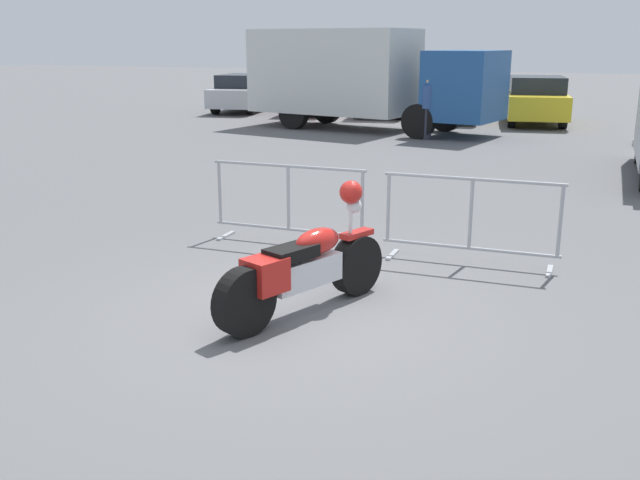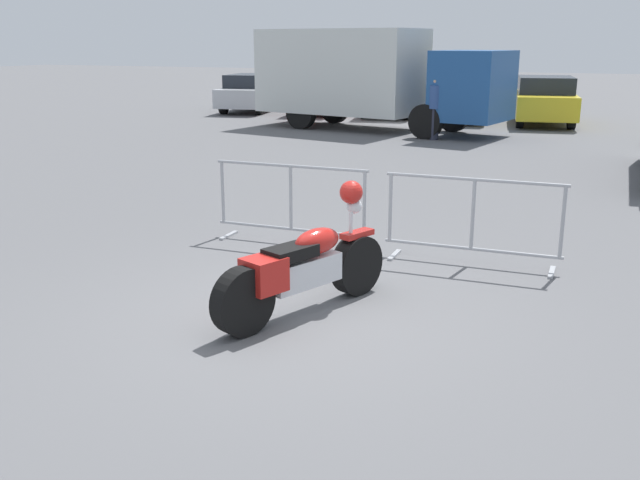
{
  "view_description": "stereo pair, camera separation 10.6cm",
  "coord_description": "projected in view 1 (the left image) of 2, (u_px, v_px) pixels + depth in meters",
  "views": [
    {
      "loc": [
        2.69,
        -6.0,
        2.62
      ],
      "look_at": [
        0.02,
        0.53,
        0.65
      ],
      "focal_mm": 40.0,
      "sensor_mm": 36.0,
      "label": 1
    },
    {
      "loc": [
        2.79,
        -5.96,
        2.62
      ],
      "look_at": [
        0.02,
        0.53,
        0.65
      ],
      "focal_mm": 40.0,
      "sensor_mm": 36.0,
      "label": 2
    }
  ],
  "objects": [
    {
      "name": "parked_car_silver",
      "position": [
        244.0,
        93.0,
        27.43
      ],
      "size": [
        2.36,
        4.37,
        1.41
      ],
      "rotation": [
        0.0,
        0.0,
        1.74
      ],
      "color": "#B7BABF",
      "rests_on": "ground"
    },
    {
      "name": "crowd_barrier_far",
      "position": [
        471.0,
        220.0,
        8.55
      ],
      "size": [
        2.15,
        0.49,
        1.07
      ],
      "rotation": [
        0.0,
        0.0,
        0.03
      ],
      "color": "#9EA0A5",
      "rests_on": "ground"
    },
    {
      "name": "parked_car_tan",
      "position": [
        454.0,
        98.0,
        24.41
      ],
      "size": [
        2.42,
        4.49,
        1.44
      ],
      "rotation": [
        0.0,
        0.0,
        1.74
      ],
      "color": "tan",
      "rests_on": "ground"
    },
    {
      "name": "parked_car_white",
      "position": [
        384.0,
        94.0,
        25.97
      ],
      "size": [
        2.5,
        4.63,
        1.49
      ],
      "rotation": [
        0.0,
        0.0,
        1.74
      ],
      "color": "white",
      "rests_on": "ground"
    },
    {
      "name": "box_truck",
      "position": [
        359.0,
        75.0,
        21.51
      ],
      "size": [
        7.98,
        3.61,
        2.98
      ],
      "rotation": [
        0.0,
        0.0,
        -0.18
      ],
      "color": "silver",
      "rests_on": "ground"
    },
    {
      "name": "pedestrian",
      "position": [
        428.0,
        106.0,
        19.46
      ],
      "size": [
        0.38,
        0.38,
        1.69
      ],
      "rotation": [
        0.0,
        0.0,
        4.58
      ],
      "color": "#262838",
      "rests_on": "ground"
    },
    {
      "name": "parked_car_yellow",
      "position": [
        536.0,
        100.0,
        23.39
      ],
      "size": [
        2.56,
        4.73,
        1.52
      ],
      "rotation": [
        0.0,
        0.0,
        1.74
      ],
      "color": "yellow",
      "rests_on": "ground"
    },
    {
      "name": "ground_plane",
      "position": [
        298.0,
        316.0,
        7.03
      ],
      "size": [
        120.0,
        120.0,
        0.0
      ],
      "primitive_type": "plane",
      "color": "#5B5B5E"
    },
    {
      "name": "crowd_barrier_near",
      "position": [
        288.0,
        203.0,
        9.42
      ],
      "size": [
        2.15,
        0.49,
        1.07
      ],
      "rotation": [
        0.0,
        0.0,
        0.03
      ],
      "color": "#9EA0A5",
      "rests_on": "ground"
    },
    {
      "name": "parked_car_red",
      "position": [
        311.0,
        95.0,
        26.66
      ],
      "size": [
        2.27,
        4.21,
        1.36
      ],
      "rotation": [
        0.0,
        0.0,
        1.74
      ],
      "color": "#B21E19",
      "rests_on": "ground"
    },
    {
      "name": "motorcycle",
      "position": [
        305.0,
        267.0,
        7.01
      ],
      "size": [
        0.98,
        2.12,
        1.25
      ],
      "rotation": [
        0.0,
        0.0,
        1.19
      ],
      "color": "black",
      "rests_on": "ground"
    }
  ]
}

